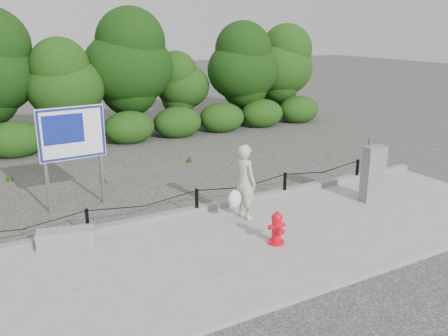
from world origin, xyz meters
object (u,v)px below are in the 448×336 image
object	(u,v)px
fire_hydrant	(277,228)
utility_cabinet	(373,174)
concrete_block	(66,238)
advertising_sign	(72,138)
pedestrian	(244,183)

from	to	relation	value
fire_hydrant	utility_cabinet	size ratio (longest dim) A/B	0.44
concrete_block	utility_cabinet	world-z (taller)	utility_cabinet
utility_cabinet	advertising_sign	world-z (taller)	advertising_sign
pedestrian	utility_cabinet	bearing A→B (deg)	-110.23
utility_cabinet	advertising_sign	size ratio (longest dim) A/B	0.62
concrete_block	advertising_sign	bearing A→B (deg)	71.44
fire_hydrant	utility_cabinet	distance (m)	3.55
utility_cabinet	advertising_sign	distance (m)	7.25
concrete_block	fire_hydrant	bearing A→B (deg)	-27.81
advertising_sign	concrete_block	bearing A→B (deg)	-110.96
pedestrian	advertising_sign	distance (m)	4.15
pedestrian	concrete_block	distance (m)	3.91
fire_hydrant	utility_cabinet	world-z (taller)	utility_cabinet
concrete_block	utility_cabinet	xyz separation A→B (m)	(7.12, -1.12, 0.52)
fire_hydrant	advertising_sign	size ratio (longest dim) A/B	0.28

